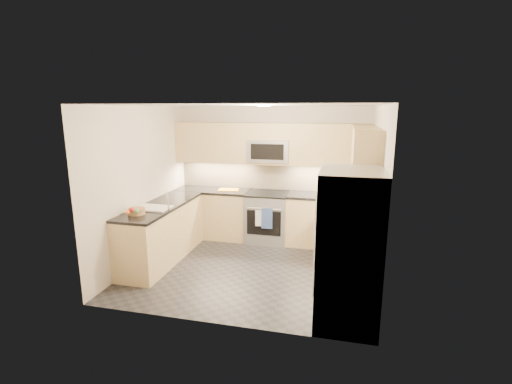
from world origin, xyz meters
The scene contains 37 objects.
floor centered at (0.00, 0.00, 0.00)m, with size 3.60×3.20×0.00m, color #242429.
ceiling centered at (0.00, 0.00, 2.50)m, with size 3.60×3.20×0.02m, color beige.
wall_back centered at (0.00, 1.60, 1.25)m, with size 3.60×0.02×2.50m, color beige.
wall_front centered at (0.00, -1.60, 1.25)m, with size 3.60×0.02×2.50m, color beige.
wall_left centered at (-1.80, 0.00, 1.25)m, with size 0.02×3.20×2.50m, color beige.
wall_right centered at (1.80, 0.00, 1.25)m, with size 0.02×3.20×2.50m, color beige.
base_cab_back_left centered at (-1.09, 1.30, 0.45)m, with size 1.42×0.60×0.90m, color #D0B47D.
base_cab_back_right centered at (1.09, 1.30, 0.45)m, with size 1.42×0.60×0.90m, color #D0B47D.
base_cab_right centered at (1.50, 0.15, 0.45)m, with size 0.60×1.70×0.90m, color #D0B47D.
base_cab_peninsula centered at (-1.50, 0.00, 0.45)m, with size 0.60×2.00×0.90m, color #D0B47D.
countertop_back_left centered at (-1.09, 1.30, 0.92)m, with size 1.42×0.63×0.04m, color black.
countertop_back_right centered at (1.09, 1.30, 0.92)m, with size 1.42×0.63×0.04m, color black.
countertop_right centered at (1.50, 0.15, 0.92)m, with size 0.63×1.70×0.04m, color black.
countertop_peninsula centered at (-1.50, 0.00, 0.92)m, with size 0.63×2.00×0.04m, color black.
upper_cab_back centered at (0.00, 1.43, 1.83)m, with size 3.60×0.35×0.75m, color #D0B47D.
upper_cab_right centered at (1.62, 0.28, 1.83)m, with size 0.35×1.95×0.75m, color #D0B47D.
backsplash_back centered at (0.00, 1.60, 1.20)m, with size 3.60×0.01×0.51m, color tan.
backsplash_right centered at (1.80, 0.45, 1.20)m, with size 0.01×2.30×0.51m, color tan.
gas_range centered at (0.00, 1.28, 0.46)m, with size 0.76×0.65×0.91m, color gray.
range_cooktop centered at (0.00, 1.28, 0.92)m, with size 0.76×0.65×0.03m, color black.
oven_door_glass centered at (0.00, 0.95, 0.45)m, with size 0.62×0.02×0.45m, color black.
oven_handle centered at (0.00, 0.93, 0.72)m, with size 0.02×0.02×0.60m, color #B2B5BA.
microwave centered at (0.00, 1.40, 1.70)m, with size 0.76×0.40×0.40m, color gray.
microwave_door centered at (0.00, 1.20, 1.70)m, with size 0.60×0.01×0.28m, color black.
refrigerator centered at (1.45, -1.15, 0.90)m, with size 0.70×0.90×1.80m, color #A6A9AE.
fridge_handle_left centered at (1.08, -1.33, 0.95)m, with size 0.02×0.02×1.20m, color #B2B5BA.
fridge_handle_right centered at (1.08, -0.97, 0.95)m, with size 0.02×0.02×1.20m, color #B2B5BA.
sink_basin centered at (-1.50, -0.25, 0.88)m, with size 0.52×0.38×0.16m, color white.
faucet centered at (-1.24, -0.25, 1.08)m, with size 0.03×0.03×0.28m, color silver.
utensil_bowl centered at (1.33, 1.27, 1.01)m, with size 0.25×0.25×0.14m, color #50BA56.
cutting_board centered at (-0.77, 1.31, 0.95)m, with size 0.37×0.26×0.01m, color orange.
fruit_basket centered at (-1.57, -0.60, 0.98)m, with size 0.25×0.25×0.09m, color #A0774B.
fruit_apple centered at (-1.53, -0.78, 1.05)m, with size 0.07×0.07×0.07m, color #B01415.
fruit_pear centered at (-1.43, -0.82, 1.05)m, with size 0.06×0.06×0.06m, color #4FA145.
dish_towel_check centered at (-0.07, 0.91, 0.55)m, with size 0.16×0.01×0.30m, color white.
dish_towel_blue centered at (0.07, 0.91, 0.55)m, with size 0.20×0.02×0.37m, color navy.
fruit_orange centered at (-1.53, -0.89, 1.05)m, with size 0.06×0.06×0.06m, color orange.
Camera 1 is at (1.35, -5.26, 2.44)m, focal length 26.00 mm.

